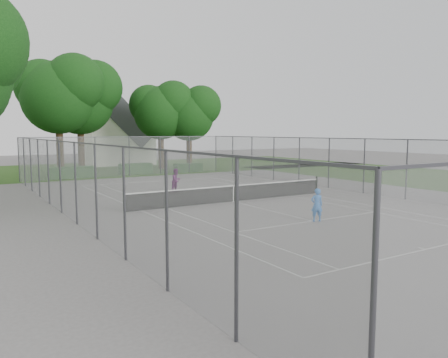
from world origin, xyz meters
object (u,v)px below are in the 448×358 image
house (117,133)px  girl_player (317,205)px  woman_player (176,180)px  tennis_net (233,193)px

house → girl_player: bearing=-95.3°
house → woman_player: bearing=-100.1°
tennis_net → girl_player: girl_player is taller
house → woman_player: house is taller
tennis_net → girl_player: (0.14, -6.52, 0.22)m
girl_player → woman_player: size_ratio=0.95×
house → girl_player: size_ratio=6.43×
woman_player → house: bearing=57.1°
woman_player → girl_player: bearing=-107.2°
tennis_net → house: 31.55m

